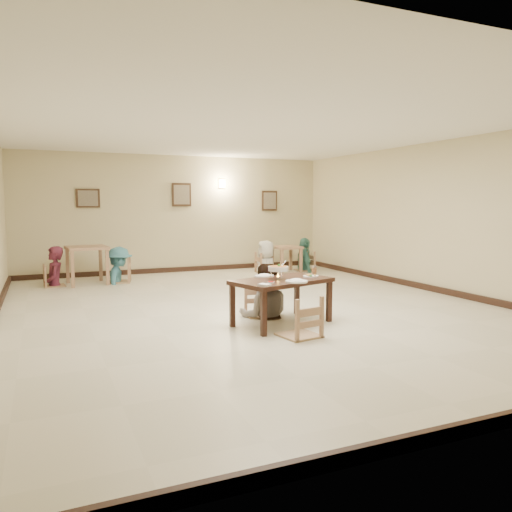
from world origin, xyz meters
name	(u,v)px	position (x,y,z in m)	size (l,w,h in m)	color
floor	(253,308)	(0.00, 0.00, 0.00)	(10.00, 10.00, 0.00)	beige
ceiling	(253,128)	(0.00, 0.00, 3.00)	(10.00, 10.00, 0.00)	white
wall_back	(178,214)	(0.00, 5.00, 1.50)	(10.00, 10.00, 0.00)	beige
wall_front	(512,240)	(0.00, -5.00, 1.50)	(10.00, 10.00, 0.00)	beige
wall_right	(438,217)	(4.00, 0.00, 1.50)	(10.00, 10.00, 0.00)	beige
baseboard_back	(179,269)	(0.00, 4.97, 0.06)	(8.00, 0.06, 0.12)	black
baseboard_front	(499,421)	(0.00, -4.97, 0.06)	(8.00, 0.06, 0.12)	black
baseboard_right	(434,289)	(3.97, 0.00, 0.06)	(0.06, 10.00, 0.12)	black
picture_a	(88,198)	(-2.20, 4.96, 1.90)	(0.55, 0.04, 0.45)	#342115
picture_b	(182,195)	(0.10, 4.96, 2.00)	(0.50, 0.04, 0.60)	#342115
picture_c	(270,201)	(2.60, 4.96, 1.85)	(0.45, 0.04, 0.55)	#342115
wall_sconce	(222,184)	(1.20, 4.96, 2.30)	(0.16, 0.05, 0.22)	#FFD88C
main_table	(282,284)	(-0.05, -1.20, 0.59)	(1.60, 1.19, 0.67)	#341A12
chair_far	(260,285)	(-0.11, -0.55, 0.48)	(0.46, 0.46, 0.97)	tan
chair_near	(299,298)	(-0.14, -1.91, 0.52)	(0.49, 0.49, 1.04)	tan
main_diner	(265,263)	(-0.07, -0.64, 0.84)	(0.82, 0.64, 1.68)	gray
curry_warmer	(278,269)	(-0.10, -1.17, 0.82)	(0.33, 0.29, 0.26)	silver
rice_plate_far	(264,276)	(-0.20, -0.89, 0.69)	(0.31, 0.31, 0.07)	white
rice_plate_near	(296,281)	(0.01, -1.54, 0.69)	(0.31, 0.31, 0.07)	white
fried_plate	(311,276)	(0.44, -1.18, 0.69)	(0.25, 0.25, 0.05)	white
chili_dish	(271,282)	(-0.35, -1.46, 0.68)	(0.10, 0.10, 0.02)	white
napkin_cutlery	(265,285)	(-0.53, -1.65, 0.68)	(0.21, 0.25, 0.03)	white
drink_glass	(314,270)	(0.64, -0.94, 0.73)	(0.07, 0.07, 0.14)	white
bg_table_left	(87,253)	(-2.36, 3.79, 0.70)	(0.91, 0.91, 0.84)	#A87C5C
bg_table_right	(286,251)	(2.58, 3.86, 0.54)	(0.68, 0.68, 0.67)	#A87C5C
bg_chair_ll	(54,266)	(-3.04, 3.77, 0.44)	(0.42, 0.42, 0.89)	tan
bg_chair_lr	(119,259)	(-1.68, 3.78, 0.52)	(0.49, 0.49, 1.05)	tan
bg_chair_rl	(266,254)	(2.02, 3.91, 0.49)	(0.47, 0.47, 0.99)	tan
bg_chair_rr	(305,252)	(3.13, 3.89, 0.48)	(0.45, 0.45, 0.97)	tan
bg_diner_a	(53,246)	(-3.04, 3.77, 0.86)	(0.63, 0.41, 1.73)	#571D2F
bg_diner_b	(118,247)	(-1.68, 3.78, 0.81)	(1.04, 0.60, 1.61)	teal
bg_diner_c	(266,241)	(2.02, 3.91, 0.83)	(0.81, 0.53, 1.66)	silver
bg_diner_d	(305,238)	(3.13, 3.89, 0.87)	(1.02, 0.43, 1.74)	#438676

